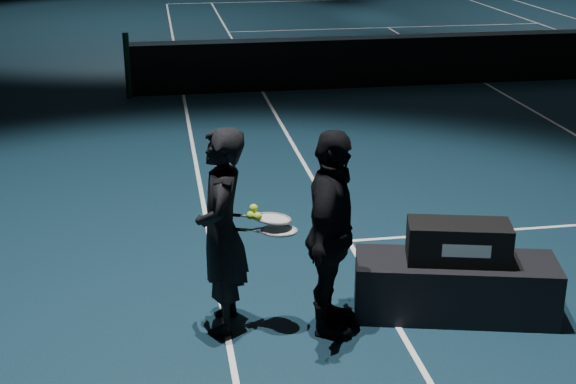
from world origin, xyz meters
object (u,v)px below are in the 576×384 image
object	(u,v)px
player_bench	(455,287)
racket_upper	(273,219)
player_a	(222,232)
tennis_balls	(254,214)
player_b	(331,234)
racket_bag	(458,242)
racket_lower	(279,231)

from	to	relation	value
player_bench	racket_upper	distance (m)	1.66
player_a	tennis_balls	xyz separation A→B (m)	(0.25, -0.05, 0.16)
player_b	racket_upper	bearing A→B (deg)	94.59
racket_upper	tennis_balls	bearing A→B (deg)	-170.43
racket_bag	player_bench	bearing A→B (deg)	0.00
racket_lower	racket_upper	distance (m)	0.10
racket_upper	tennis_balls	xyz separation A→B (m)	(-0.15, -0.00, 0.05)
racket_lower	tennis_balls	world-z (taller)	tennis_balls
racket_bag	racket_lower	distance (m)	1.48
player_bench	racket_bag	bearing A→B (deg)	0.00
racket_lower	tennis_balls	xyz separation A→B (m)	(-0.19, 0.05, 0.14)
player_bench	racket_lower	world-z (taller)	racket_lower
player_b	racket_lower	world-z (taller)	player_b
racket_bag	racket_upper	world-z (taller)	racket_upper
player_b	racket_upper	world-z (taller)	player_b
player_bench	racket_upper	world-z (taller)	racket_upper
player_bench	racket_lower	xyz separation A→B (m)	(-1.47, 0.01, 0.61)
player_bench	player_a	bearing A→B (deg)	-169.68
player_b	tennis_balls	distance (m)	0.62
player_a	racket_upper	size ratio (longest dim) A/B	2.46
player_a	racket_lower	distance (m)	0.45
player_b	racket_lower	xyz separation A→B (m)	(-0.39, 0.09, 0.02)
player_bench	tennis_balls	distance (m)	1.82
player_bench	racket_upper	size ratio (longest dim) A/B	2.42
player_bench	racket_bag	size ratio (longest dim) A/B	2.00
racket_lower	tennis_balls	distance (m)	0.24
racket_upper	tennis_balls	distance (m)	0.16
racket_bag	player_a	xyz separation A→B (m)	(-1.91, 0.11, 0.18)
racket_upper	player_a	bearing A→B (deg)	-178.29
racket_bag	racket_upper	xyz separation A→B (m)	(-1.51, 0.06, 0.28)
player_a	tennis_balls	world-z (taller)	player_a
player_bench	player_b	size ratio (longest dim) A/B	0.98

